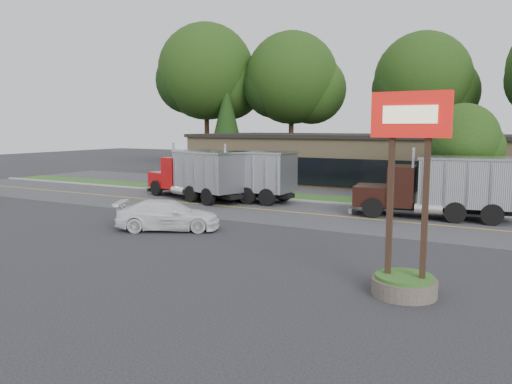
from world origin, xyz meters
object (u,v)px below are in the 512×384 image
dump_truck_blue (250,175)px  bilo_sign (406,228)px  rally_car (168,215)px  dump_truck_maroon (443,186)px  dump_truck_red (199,173)px

dump_truck_blue → bilo_sign: bearing=134.3°
dump_truck_blue → rally_car: size_ratio=1.40×
dump_truck_maroon → rally_car: size_ratio=1.73×
dump_truck_red → dump_truck_blue: bearing=-146.1°
dump_truck_red → dump_truck_blue: same height
dump_truck_red → rally_car: (4.44, -8.94, -1.09)m
dump_truck_red → rally_car: 10.04m
dump_truck_blue → dump_truck_maroon: same height
bilo_sign → dump_truck_red: size_ratio=0.67×
bilo_sign → dump_truck_blue: bearing=133.2°
bilo_sign → rally_car: size_ratio=1.20×
bilo_sign → dump_truck_red: bearing=141.7°
dump_truck_maroon → rally_car: 14.67m
dump_truck_blue → dump_truck_maroon: bearing=179.0°
bilo_sign → dump_truck_maroon: (-0.93, 13.56, -0.22)m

